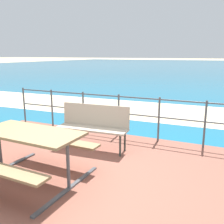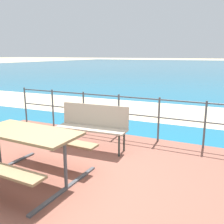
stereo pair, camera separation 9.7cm
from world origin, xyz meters
TOP-DOWN VIEW (x-y plane):
  - ground_plane at (0.00, 0.00)m, footprint 240.00×240.00m
  - patio_paving at (0.00, 0.00)m, footprint 6.40×5.20m
  - sea_water at (0.00, 40.00)m, footprint 90.00×90.00m
  - beach_strip at (0.00, 5.68)m, footprint 54.06×4.52m
  - picnic_table at (-0.38, -0.15)m, footprint 1.70×1.58m
  - park_bench at (-0.14, 1.46)m, footprint 1.51×0.50m
  - railing_fence at (0.00, 2.46)m, footprint 5.94×0.04m

SIDE VIEW (x-z plane):
  - ground_plane at x=0.00m, z-range 0.00..0.00m
  - sea_water at x=0.00m, z-range 0.00..0.01m
  - beach_strip at x=0.00m, z-range 0.00..0.01m
  - patio_paving at x=0.00m, z-range 0.00..0.06m
  - park_bench at x=-0.14m, z-range 0.15..1.07m
  - picnic_table at x=-0.38m, z-range 0.27..1.06m
  - railing_fence at x=0.00m, z-range 0.18..1.19m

